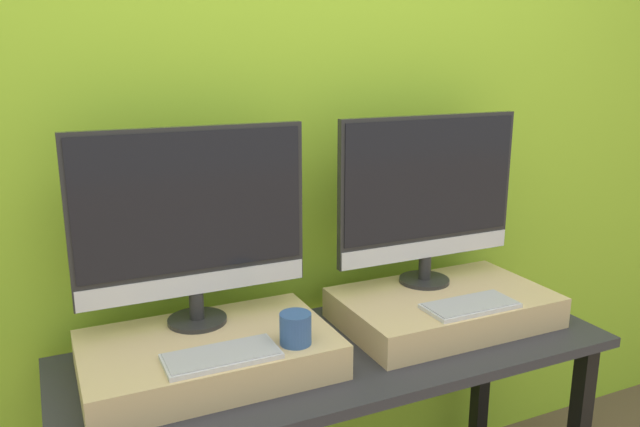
{
  "coord_description": "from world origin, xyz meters",
  "views": [
    {
      "loc": [
        -0.74,
        -1.16,
        1.53
      ],
      "look_at": [
        0.0,
        0.43,
        1.09
      ],
      "focal_mm": 35.0,
      "sensor_mm": 36.0,
      "label": 1
    }
  ],
  "objects_px": {
    "monitor_left": "(192,218)",
    "monitor_right": "(428,193)",
    "mug": "(295,329)",
    "keyboard_right": "(470,305)",
    "keyboard_left": "(222,356)"
  },
  "relations": [
    {
      "from": "monitor_left",
      "to": "keyboard_right",
      "type": "height_order",
      "value": "monitor_left"
    },
    {
      "from": "mug",
      "to": "monitor_right",
      "type": "relative_size",
      "value": 0.13
    },
    {
      "from": "monitor_left",
      "to": "monitor_right",
      "type": "xyz_separation_m",
      "value": [
        0.75,
        0.0,
        0.0
      ]
    },
    {
      "from": "monitor_left",
      "to": "mug",
      "type": "height_order",
      "value": "monitor_left"
    },
    {
      "from": "mug",
      "to": "keyboard_right",
      "type": "bearing_deg",
      "value": 0.0
    },
    {
      "from": "monitor_left",
      "to": "mug",
      "type": "bearing_deg",
      "value": -50.28
    },
    {
      "from": "keyboard_left",
      "to": "monitor_right",
      "type": "relative_size",
      "value": 0.45
    },
    {
      "from": "monitor_left",
      "to": "monitor_right",
      "type": "bearing_deg",
      "value": 0.0
    },
    {
      "from": "monitor_left",
      "to": "monitor_right",
      "type": "relative_size",
      "value": 1.0
    },
    {
      "from": "monitor_left",
      "to": "keyboard_left",
      "type": "bearing_deg",
      "value": -90.0
    },
    {
      "from": "monitor_left",
      "to": "monitor_right",
      "type": "height_order",
      "value": "same"
    },
    {
      "from": "keyboard_right",
      "to": "monitor_right",
      "type": "bearing_deg",
      "value": 90.0
    },
    {
      "from": "keyboard_right",
      "to": "mug",
      "type": "bearing_deg",
      "value": 180.0
    },
    {
      "from": "monitor_left",
      "to": "mug",
      "type": "distance_m",
      "value": 0.4
    },
    {
      "from": "keyboard_left",
      "to": "mug",
      "type": "height_order",
      "value": "mug"
    }
  ]
}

